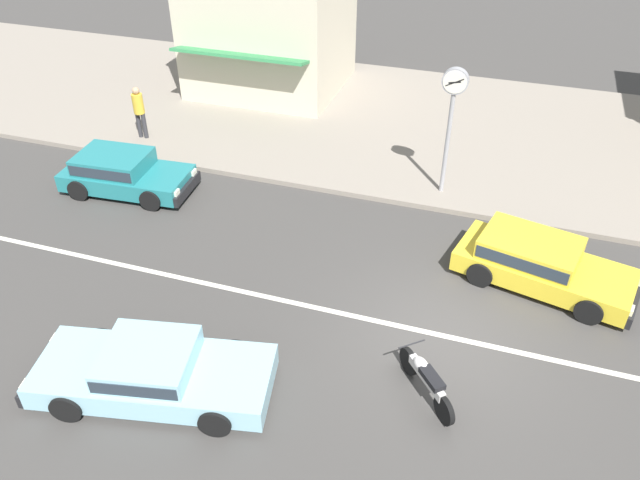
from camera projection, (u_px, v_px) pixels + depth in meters
ground_plane at (445, 336)px, 13.04m from camera, size 160.00×160.00×0.00m
lane_centre_stripe at (445, 336)px, 13.04m from camera, size 50.40×0.14×0.01m
kerb_strip at (491, 136)px, 20.48m from camera, size 68.00×10.00×0.15m
sedan_pale_blue_0 at (151, 371)px, 11.55m from camera, size 4.75×2.54×1.06m
hatchback_teal_1 at (123, 172)px, 17.52m from camera, size 3.73×1.96×1.10m
hatchback_yellow_2 at (539, 261)px, 14.16m from camera, size 4.24×2.47×1.10m
motorcycle_0 at (426, 379)px, 11.54m from camera, size 1.28×1.46×0.80m
street_clock at (453, 101)px, 15.98m from camera, size 0.68×0.22×3.55m
pedestrian_near_clock at (139, 108)px, 19.68m from camera, size 0.34×0.34×1.70m
shopfront_far_kios at (269, 19)px, 22.41m from camera, size 5.32×5.62×4.97m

